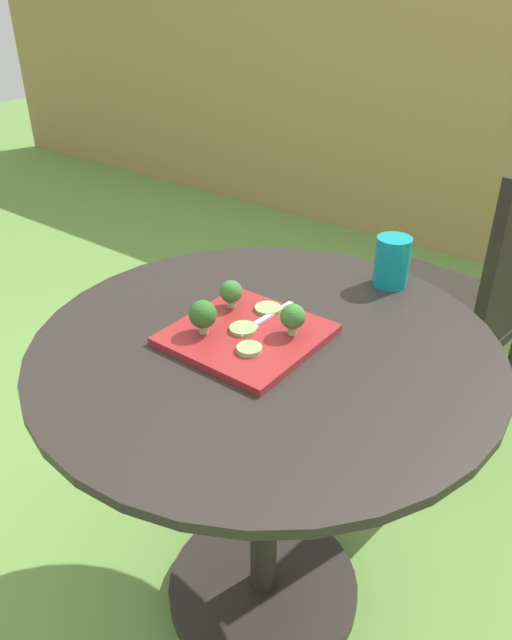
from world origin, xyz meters
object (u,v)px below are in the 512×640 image
fork (260,321)px  drinking_glass (392,264)px  salad_plate (247,335)px  patio_chair (474,288)px

fork → drinking_glass: bearing=71.3°
salad_plate → fork: (0.00, 0.04, 0.01)m
salad_plate → drinking_glass: 0.37m
fork → patio_chair: bearing=78.5°
patio_chair → drinking_glass: size_ratio=8.67×
fork → salad_plate: bearing=-90.5°
patio_chair → drinking_glass: 0.51m
drinking_glass → fork: bearing=-108.7°
drinking_glass → fork: size_ratio=0.67×
drinking_glass → salad_plate: bearing=-106.8°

